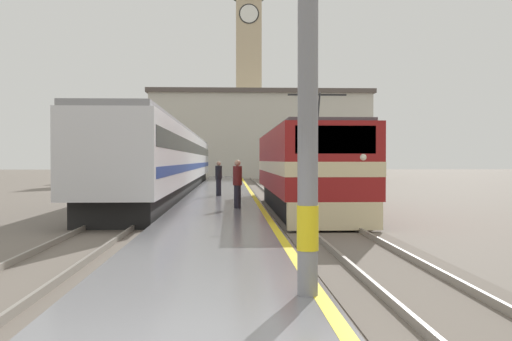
{
  "coord_description": "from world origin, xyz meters",
  "views": [
    {
      "loc": [
        0.43,
        -5.73,
        2.1
      ],
      "look_at": [
        1.53,
        19.12,
        1.67
      ],
      "focal_mm": 42.0,
      "sensor_mm": 36.0,
      "label": 1
    }
  ],
  "objects_px": {
    "person_on_platform": "(219,178)",
    "clock_tower": "(249,71)",
    "locomotive_train": "(304,169)",
    "second_waiting_passenger": "(237,183)",
    "passenger_train": "(174,161)"
  },
  "relations": [
    {
      "from": "person_on_platform",
      "to": "clock_tower",
      "type": "relative_size",
      "value": 0.06
    },
    {
      "from": "locomotive_train",
      "to": "person_on_platform",
      "type": "bearing_deg",
      "value": 120.2
    },
    {
      "from": "locomotive_train",
      "to": "person_on_platform",
      "type": "distance_m",
      "value": 7.13
    },
    {
      "from": "second_waiting_passenger",
      "to": "clock_tower",
      "type": "relative_size",
      "value": 0.07
    },
    {
      "from": "clock_tower",
      "to": "person_on_platform",
      "type": "bearing_deg",
      "value": -93.43
    },
    {
      "from": "passenger_train",
      "to": "clock_tower",
      "type": "height_order",
      "value": "clock_tower"
    },
    {
      "from": "locomotive_train",
      "to": "passenger_train",
      "type": "relative_size",
      "value": 0.34
    },
    {
      "from": "locomotive_train",
      "to": "clock_tower",
      "type": "height_order",
      "value": "clock_tower"
    },
    {
      "from": "passenger_train",
      "to": "person_on_platform",
      "type": "height_order",
      "value": "passenger_train"
    },
    {
      "from": "clock_tower",
      "to": "passenger_train",
      "type": "bearing_deg",
      "value": -97.86
    },
    {
      "from": "person_on_platform",
      "to": "locomotive_train",
      "type": "bearing_deg",
      "value": -59.8
    },
    {
      "from": "passenger_train",
      "to": "second_waiting_passenger",
      "type": "xyz_separation_m",
      "value": [
        3.88,
        -16.28,
        -0.82
      ]
    },
    {
      "from": "locomotive_train",
      "to": "clock_tower",
      "type": "distance_m",
      "value": 61.28
    },
    {
      "from": "person_on_platform",
      "to": "second_waiting_passenger",
      "type": "height_order",
      "value": "second_waiting_passenger"
    },
    {
      "from": "passenger_train",
      "to": "locomotive_train",
      "type": "bearing_deg",
      "value": -65.54
    }
  ]
}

